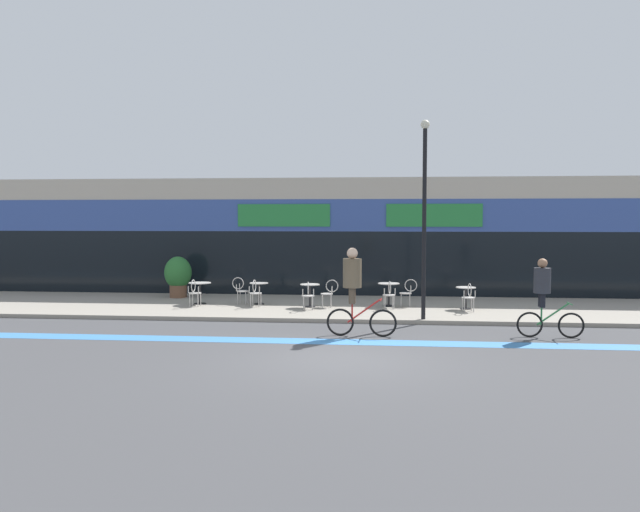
# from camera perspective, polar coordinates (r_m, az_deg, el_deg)

# --- Properties ---
(ground_plane) EXTENTS (120.00, 120.00, 0.00)m
(ground_plane) POSITION_cam_1_polar(r_m,az_deg,el_deg) (13.59, 1.90, -9.38)
(ground_plane) COLOR #424244
(sidewalk_slab) EXTENTS (40.00, 5.50, 0.12)m
(sidewalk_slab) POSITION_cam_1_polar(r_m,az_deg,el_deg) (20.70, 3.19, -4.73)
(sidewalk_slab) COLOR gray
(sidewalk_slab) RESTS_ON ground
(storefront_facade) EXTENTS (40.00, 4.06, 4.53)m
(storefront_facade) POSITION_cam_1_polar(r_m,az_deg,el_deg) (25.20, 3.65, 1.76)
(storefront_facade) COLOR #B2A899
(storefront_facade) RESTS_ON ground
(bike_lane_stripe) EXTENTS (36.00, 0.70, 0.01)m
(bike_lane_stripe) POSITION_cam_1_polar(r_m,az_deg,el_deg) (15.37, 2.34, -7.85)
(bike_lane_stripe) COLOR #3D7AB7
(bike_lane_stripe) RESTS_ON ground
(bistro_table_0) EXTENTS (0.74, 0.74, 0.73)m
(bistro_table_0) POSITION_cam_1_polar(r_m,az_deg,el_deg) (21.43, -10.92, -2.94)
(bistro_table_0) COLOR black
(bistro_table_0) RESTS_ON sidewalk_slab
(bistro_table_1) EXTENTS (0.62, 0.62, 0.73)m
(bistro_table_1) POSITION_cam_1_polar(r_m,az_deg,el_deg) (21.10, -5.61, -3.03)
(bistro_table_1) COLOR black
(bistro_table_1) RESTS_ON sidewalk_slab
(bistro_table_2) EXTENTS (0.64, 0.64, 0.75)m
(bistro_table_2) POSITION_cam_1_polar(r_m,az_deg,el_deg) (20.34, -0.92, -3.21)
(bistro_table_2) COLOR black
(bistro_table_2) RESTS_ON sidewalk_slab
(bistro_table_3) EXTENTS (0.71, 0.71, 0.76)m
(bistro_table_3) POSITION_cam_1_polar(r_m,az_deg,el_deg) (20.64, 6.30, -3.08)
(bistro_table_3) COLOR black
(bistro_table_3) RESTS_ON sidewalk_slab
(bistro_table_4) EXTENTS (0.63, 0.63, 0.70)m
(bistro_table_4) POSITION_cam_1_polar(r_m,az_deg,el_deg) (20.43, 13.19, -3.36)
(bistro_table_4) COLOR black
(bistro_table_4) RESTS_ON sidewalk_slab
(cafe_chair_0_near) EXTENTS (0.41, 0.58, 0.90)m
(cafe_chair_0_near) POSITION_cam_1_polar(r_m,az_deg,el_deg) (20.84, -11.42, -3.14)
(cafe_chair_0_near) COLOR #B7B2AD
(cafe_chair_0_near) RESTS_ON sidewalk_slab
(cafe_chair_1_near) EXTENTS (0.42, 0.58, 0.90)m
(cafe_chair_1_near) POSITION_cam_1_polar(r_m,az_deg,el_deg) (20.49, -5.96, -3.21)
(cafe_chair_1_near) COLOR #B7B2AD
(cafe_chair_1_near) RESTS_ON sidewalk_slab
(cafe_chair_1_side) EXTENTS (0.59, 0.43, 0.90)m
(cafe_chair_1_side) POSITION_cam_1_polar(r_m,az_deg,el_deg) (21.23, -7.26, -2.98)
(cafe_chair_1_side) COLOR #B7B2AD
(cafe_chair_1_side) RESTS_ON sidewalk_slab
(cafe_chair_2_near) EXTENTS (0.45, 0.60, 0.90)m
(cafe_chair_2_near) POSITION_cam_1_polar(r_m,az_deg,el_deg) (19.72, -1.10, -3.45)
(cafe_chair_2_near) COLOR #B7B2AD
(cafe_chair_2_near) RESTS_ON sidewalk_slab
(cafe_chair_2_side) EXTENTS (0.58, 0.42, 0.90)m
(cafe_chair_2_side) POSITION_cam_1_polar(r_m,az_deg,el_deg) (20.28, 0.84, -3.26)
(cafe_chair_2_side) COLOR #B7B2AD
(cafe_chair_2_side) RESTS_ON sidewalk_slab
(cafe_chair_3_near) EXTENTS (0.45, 0.60, 0.90)m
(cafe_chair_3_near) POSITION_cam_1_polar(r_m,az_deg,el_deg) (20.02, 6.35, -3.37)
(cafe_chair_3_near) COLOR #B7B2AD
(cafe_chair_3_near) RESTS_ON sidewalk_slab
(cafe_chair_3_side) EXTENTS (0.58, 0.42, 0.90)m
(cafe_chair_3_side) POSITION_cam_1_polar(r_m,az_deg,el_deg) (20.66, 8.04, -3.17)
(cafe_chair_3_side) COLOR #B7B2AD
(cafe_chair_3_side) RESTS_ON sidewalk_slab
(cafe_chair_4_near) EXTENTS (0.44, 0.59, 0.90)m
(cafe_chair_4_near) POSITION_cam_1_polar(r_m,az_deg,el_deg) (19.81, 13.45, -3.52)
(cafe_chair_4_near) COLOR #B7B2AD
(cafe_chair_4_near) RESTS_ON sidewalk_slab
(planter_pot) EXTENTS (0.98, 0.98, 1.50)m
(planter_pot) POSITION_cam_1_polar(r_m,az_deg,el_deg) (23.35, -12.86, -1.72)
(planter_pot) COLOR brown
(planter_pot) RESTS_ON sidewalk_slab
(lamp_post) EXTENTS (0.26, 0.26, 5.67)m
(lamp_post) POSITION_cam_1_polar(r_m,az_deg,el_deg) (18.02, 9.52, 4.53)
(lamp_post) COLOR black
(lamp_post) RESTS_ON sidewalk_slab
(cyclist_0) EXTENTS (1.66, 0.48, 2.01)m
(cyclist_0) POSITION_cam_1_polar(r_m,az_deg,el_deg) (16.71, 19.82, -3.11)
(cyclist_0) COLOR black
(cyclist_0) RESTS_ON ground
(cyclist_1) EXTENTS (1.80, 0.53, 2.27)m
(cyclist_1) POSITION_cam_1_polar(r_m,az_deg,el_deg) (15.93, 3.15, -2.58)
(cyclist_1) COLOR black
(cyclist_1) RESTS_ON ground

